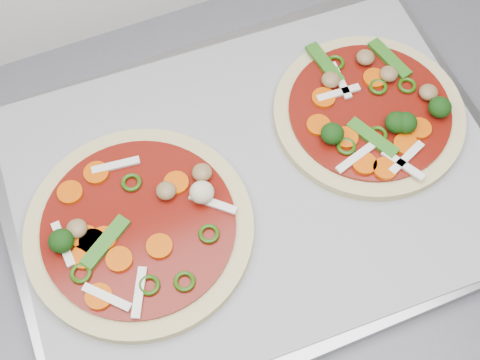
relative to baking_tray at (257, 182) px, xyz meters
name	(u,v)px	position (x,y,z in m)	size (l,w,h in m)	color
base_cabinet	(318,316)	(0.10, -0.04, -0.48)	(3.60, 0.60, 0.86)	silver
countertop	(362,195)	(0.10, -0.04, -0.03)	(3.60, 0.60, 0.04)	#57575E
baking_tray	(257,182)	(0.00, 0.00, 0.00)	(0.50, 0.37, 0.02)	gray
parchment	(257,177)	(0.00, 0.00, 0.01)	(0.48, 0.35, 0.00)	#A6A5AB
pizza_left	(138,228)	(-0.13, -0.01, 0.02)	(0.25, 0.25, 0.04)	tan
pizza_right	(371,113)	(0.14, 0.02, 0.02)	(0.26, 0.26, 0.03)	tan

